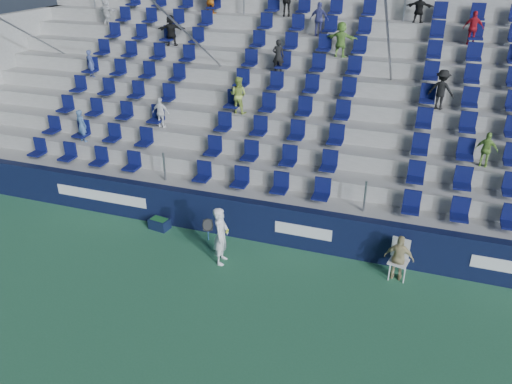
# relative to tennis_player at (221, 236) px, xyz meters

# --- Properties ---
(ground) EXTENTS (70.00, 70.00, 0.00)m
(ground) POSITION_rel_tennis_player_xyz_m (0.41, -1.74, -0.82)
(ground) COLOR #30704B
(ground) RESTS_ON ground
(sponsor_wall) EXTENTS (24.00, 0.32, 1.20)m
(sponsor_wall) POSITION_rel_tennis_player_xyz_m (0.41, 1.41, -0.22)
(sponsor_wall) COLOR #0E1434
(sponsor_wall) RESTS_ON ground
(grandstand) EXTENTS (24.00, 8.17, 6.63)m
(grandstand) POSITION_rel_tennis_player_xyz_m (0.40, 6.50, 1.32)
(grandstand) COLOR #A9A9A4
(grandstand) RESTS_ON ground
(tennis_player) EXTENTS (0.69, 0.66, 1.63)m
(tennis_player) POSITION_rel_tennis_player_xyz_m (0.00, 0.00, 0.00)
(tennis_player) COLOR silver
(tennis_player) RESTS_ON ground
(line_judge_chair) EXTENTS (0.54, 0.56, 1.05)m
(line_judge_chair) POSITION_rel_tennis_player_xyz_m (4.51, 0.92, -0.22)
(line_judge_chair) COLOR white
(line_judge_chair) RESTS_ON ground
(line_judge) EXTENTS (0.76, 0.36, 1.25)m
(line_judge) POSITION_rel_tennis_player_xyz_m (4.51, 0.76, -0.19)
(line_judge) COLOR tan
(line_judge) RESTS_ON ground
(ball_bin) EXTENTS (0.64, 0.47, 0.33)m
(ball_bin) POSITION_rel_tennis_player_xyz_m (-2.44, 1.01, -0.64)
(ball_bin) COLOR #0E1834
(ball_bin) RESTS_ON ground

